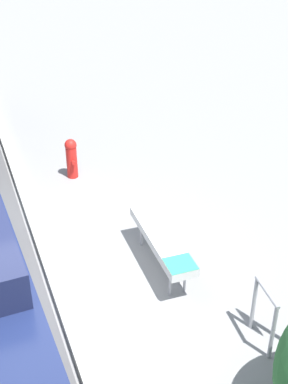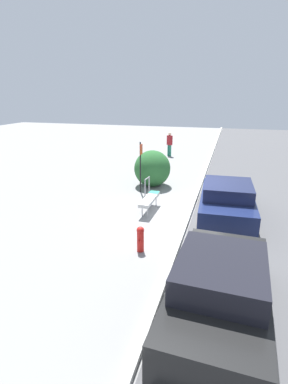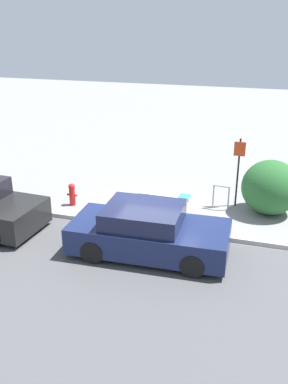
% 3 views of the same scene
% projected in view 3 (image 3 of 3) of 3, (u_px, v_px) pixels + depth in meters
% --- Properties ---
extents(ground_plane, '(60.00, 60.00, 0.00)m').
position_uv_depth(ground_plane, '(153.00, 230.00, 12.65)').
color(ground_plane, gray).
extents(road_strip, '(60.00, 10.00, 0.01)m').
position_uv_depth(road_strip, '(78.00, 348.00, 8.09)').
color(road_strip, '#4C4C4F').
rests_on(road_strip, ground_plane).
extents(curb, '(60.00, 0.20, 0.13)m').
position_uv_depth(curb, '(153.00, 228.00, 12.63)').
color(curb, '#A8A8A3').
rests_on(curb, ground_plane).
extents(bench, '(1.69, 0.42, 0.56)m').
position_uv_depth(bench, '(165.00, 196.00, 13.83)').
color(bench, '#99999E').
rests_on(bench, ground_plane).
extents(bike_rack, '(0.55, 0.10, 0.83)m').
position_uv_depth(bike_rack, '(221.00, 195.00, 13.87)').
color(bike_rack, '#99999E').
rests_on(bike_rack, ground_plane).
extents(sign_post, '(0.36, 0.08, 2.30)m').
position_uv_depth(sign_post, '(238.00, 166.00, 13.80)').
color(sign_post, black).
rests_on(sign_post, ground_plane).
extents(fire_hydrant, '(0.36, 0.22, 0.77)m').
position_uv_depth(fire_hydrant, '(72.00, 194.00, 14.21)').
color(fire_hydrant, red).
rests_on(fire_hydrant, ground_plane).
extents(shrub_hedge, '(1.81, 1.74, 1.75)m').
position_uv_depth(shrub_hedge, '(270.00, 187.00, 13.45)').
color(shrub_hedge, '#28602D').
rests_on(shrub_hedge, ground_plane).
extents(parked_car_near, '(4.19, 2.00, 1.32)m').
position_uv_depth(parked_car_near, '(148.00, 232.00, 11.19)').
color(parked_car_near, black).
rests_on(parked_car_near, ground_plane).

